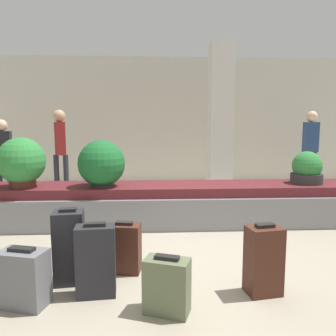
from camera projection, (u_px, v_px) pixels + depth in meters
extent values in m
plane|color=#9E937F|center=(175.00, 261.00, 3.59)|extent=(18.00, 18.00, 0.00)
cube|color=beige|center=(160.00, 121.00, 8.42)|extent=(18.00, 0.06, 3.20)
cube|color=gray|center=(168.00, 208.00, 5.00)|extent=(8.87, 0.95, 0.45)
cube|color=#5B1E23|center=(168.00, 189.00, 4.97)|extent=(8.51, 0.79, 0.14)
cube|color=silver|center=(220.00, 120.00, 6.91)|extent=(0.48, 0.48, 3.20)
cube|color=#232328|center=(69.00, 247.00, 3.08)|extent=(0.30, 0.28, 0.69)
cube|color=black|center=(68.00, 210.00, 3.03)|extent=(0.16, 0.11, 0.03)
cube|color=#472319|center=(125.00, 248.00, 3.30)|extent=(0.34, 0.24, 0.49)
cube|color=black|center=(124.00, 223.00, 3.27)|extent=(0.18, 0.10, 0.03)
cube|color=#232328|center=(96.00, 261.00, 2.83)|extent=(0.35, 0.22, 0.62)
cube|color=black|center=(95.00, 224.00, 2.79)|extent=(0.19, 0.08, 0.03)
cube|color=slate|center=(23.00, 278.00, 2.67)|extent=(0.43, 0.32, 0.47)
cube|color=black|center=(22.00, 249.00, 2.64)|extent=(0.22, 0.13, 0.03)
cube|color=#472319|center=(264.00, 261.00, 2.87)|extent=(0.32, 0.26, 0.60)
cube|color=black|center=(265.00, 226.00, 2.82)|extent=(0.17, 0.10, 0.03)
cube|color=#5B6647|center=(167.00, 286.00, 2.57)|extent=(0.40, 0.30, 0.44)
cube|color=black|center=(167.00, 257.00, 2.54)|extent=(0.21, 0.13, 0.03)
cylinder|color=#4C2319|center=(23.00, 181.00, 4.70)|extent=(0.36, 0.36, 0.20)
sphere|color=#2D7F38|center=(21.00, 161.00, 4.66)|extent=(0.67, 0.67, 0.67)
cylinder|color=#2D2D2D|center=(306.00, 178.00, 5.05)|extent=(0.47, 0.47, 0.15)
sphere|color=#2D7F38|center=(307.00, 166.00, 5.02)|extent=(0.44, 0.44, 0.44)
cylinder|color=#2D2D2D|center=(102.00, 181.00, 4.77)|extent=(0.33, 0.33, 0.15)
sphere|color=#195B28|center=(102.00, 163.00, 4.74)|extent=(0.68, 0.68, 0.68)
cylinder|color=#282833|center=(305.00, 170.00, 7.69)|extent=(0.11, 0.11, 0.87)
cylinder|color=#282833|center=(313.00, 170.00, 7.70)|extent=(0.11, 0.11, 0.87)
cube|color=navy|center=(311.00, 137.00, 7.60)|extent=(0.33, 0.19, 0.69)
sphere|color=beige|center=(312.00, 117.00, 7.54)|extent=(0.25, 0.25, 0.25)
cylinder|color=#282833|center=(0.00, 181.00, 6.47)|extent=(0.11, 0.11, 0.77)
cylinder|color=#282833|center=(10.00, 181.00, 6.48)|extent=(0.11, 0.11, 0.77)
cube|color=#232328|center=(3.00, 147.00, 6.39)|extent=(0.34, 0.22, 0.61)
sphere|color=beige|center=(1.00, 125.00, 6.34)|extent=(0.22, 0.22, 0.22)
cylinder|color=#282833|center=(57.00, 175.00, 6.96)|extent=(0.11, 0.11, 0.87)
cylinder|color=#282833|center=(66.00, 175.00, 6.98)|extent=(0.11, 0.11, 0.87)
cube|color=maroon|center=(60.00, 139.00, 6.87)|extent=(0.29, 0.37, 0.69)
sphere|color=tan|center=(59.00, 116.00, 6.81)|extent=(0.25, 0.25, 0.25)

